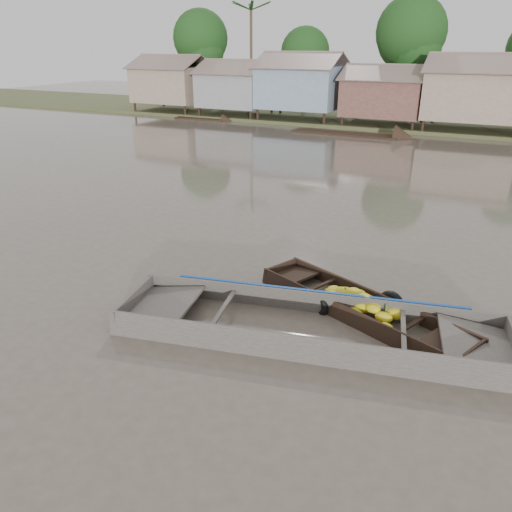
% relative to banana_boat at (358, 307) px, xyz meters
% --- Properties ---
extents(ground, '(120.00, 120.00, 0.00)m').
position_rel_banana_boat_xyz_m(ground, '(-2.27, -0.53, -0.15)').
color(ground, '#53493F').
rests_on(ground, ground).
extents(riverbank, '(120.00, 12.47, 10.22)m').
position_rel_banana_boat_xyz_m(riverbank, '(0.76, 31.34, 2.92)').
color(riverbank, '#384723').
rests_on(riverbank, ground).
extents(banana_boat, '(5.68, 3.43, 0.77)m').
position_rel_banana_boat_xyz_m(banana_boat, '(0.00, 0.00, 0.00)').
color(banana_boat, black).
rests_on(banana_boat, ground).
extents(viewer_boat, '(8.81, 3.90, 0.69)m').
position_rel_banana_boat_xyz_m(viewer_boat, '(-0.69, -1.43, -0.07)').
color(viewer_boat, '#3A3531').
rests_on(viewer_boat, ground).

